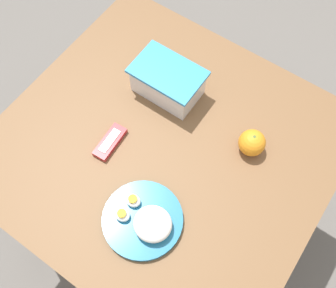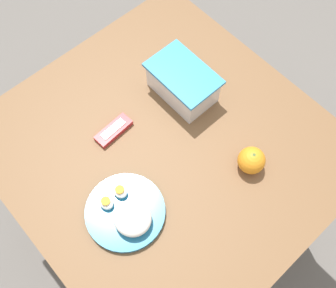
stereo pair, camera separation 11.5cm
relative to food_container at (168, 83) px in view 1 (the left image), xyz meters
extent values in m
plane|color=#66605B|center=(0.10, -0.17, -0.81)|extent=(10.00, 10.00, 0.00)
cube|color=brown|center=(0.10, -0.17, -0.06)|extent=(0.96, 0.91, 0.03)
cylinder|color=brown|center=(-0.32, -0.56, -0.44)|extent=(0.06, 0.06, 0.73)
cylinder|color=brown|center=(-0.32, 0.23, -0.44)|extent=(0.06, 0.06, 0.73)
cylinder|color=brown|center=(0.52, 0.23, -0.44)|extent=(0.06, 0.06, 0.73)
cube|color=white|center=(0.00, 0.00, 0.00)|extent=(0.20, 0.13, 0.10)
cube|color=beige|center=(0.00, 0.00, -0.02)|extent=(0.18, 0.12, 0.06)
cube|color=#338CC6|center=(0.00, 0.00, 0.06)|extent=(0.22, 0.14, 0.01)
ellipsoid|color=gray|center=(0.00, 0.00, 0.00)|extent=(0.06, 0.05, 0.03)
sphere|color=orange|center=(0.32, -0.03, -0.01)|extent=(0.08, 0.08, 0.08)
cylinder|color=#4C662D|center=(0.32, -0.03, 0.03)|extent=(0.01, 0.01, 0.00)
cylinder|color=teal|center=(0.18, -0.39, -0.04)|extent=(0.22, 0.22, 0.02)
ellipsoid|color=white|center=(0.22, -0.39, 0.00)|extent=(0.10, 0.10, 0.05)
ellipsoid|color=white|center=(0.14, -0.41, -0.02)|extent=(0.04, 0.04, 0.02)
cylinder|color=#F4A823|center=(0.14, -0.41, 0.00)|extent=(0.02, 0.02, 0.01)
ellipsoid|color=white|center=(0.14, -0.36, -0.02)|extent=(0.04, 0.04, 0.02)
cylinder|color=#F4A823|center=(0.14, -0.36, 0.00)|extent=(0.02, 0.02, 0.01)
cube|color=#B7282D|center=(-0.04, -0.25, -0.04)|extent=(0.05, 0.12, 0.02)
cube|color=white|center=(-0.04, -0.25, -0.03)|extent=(0.03, 0.09, 0.00)
camera|label=1|loc=(0.40, -0.58, 1.02)|focal=42.00mm
camera|label=2|loc=(0.49, -0.50, 1.02)|focal=42.00mm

